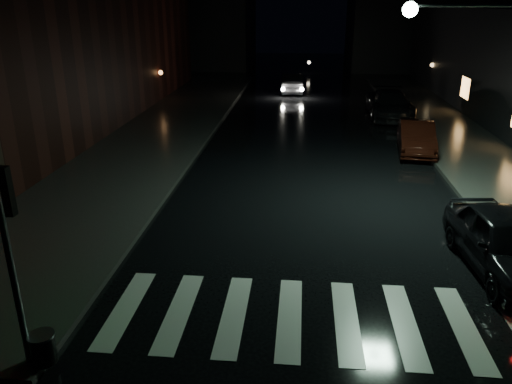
% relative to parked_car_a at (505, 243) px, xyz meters
% --- Properties ---
extents(ground, '(120.00, 120.00, 0.00)m').
position_rel_parked_car_a_xyz_m(ground, '(-7.60, -3.00, -0.77)').
color(ground, black).
rests_on(ground, ground).
extents(sidewalk_left, '(6.00, 44.00, 0.15)m').
position_rel_parked_car_a_xyz_m(sidewalk_left, '(-12.60, 11.00, -0.70)').
color(sidewalk_left, '#282826').
rests_on(sidewalk_left, ground).
extents(sidewalk_right, '(4.00, 44.00, 0.15)m').
position_rel_parked_car_a_xyz_m(sidewalk_right, '(2.40, 11.00, -0.70)').
color(sidewalk_right, '#282826').
rests_on(sidewalk_right, ground).
extents(building_left, '(10.00, 36.00, 7.00)m').
position_rel_parked_car_a_xyz_m(building_left, '(-19.60, 13.00, 2.73)').
color(building_left, black).
rests_on(building_left, ground).
extents(building_far_left, '(14.00, 10.00, 8.00)m').
position_rel_parked_car_a_xyz_m(building_far_left, '(-17.60, 42.00, 3.23)').
color(building_far_left, black).
rests_on(building_far_left, ground).
extents(building_far_right, '(14.00, 10.00, 7.00)m').
position_rel_parked_car_a_xyz_m(building_far_right, '(6.40, 42.00, 2.73)').
color(building_far_right, black).
rests_on(building_far_right, ground).
extents(crosswalk, '(9.00, 3.00, 0.01)m').
position_rel_parked_car_a_xyz_m(crosswalk, '(-4.60, -2.50, -0.77)').
color(crosswalk, beige).
rests_on(crosswalk, ground).
extents(signal_pole_corner, '(0.68, 0.61, 4.20)m').
position_rel_parked_car_a_xyz_m(signal_pole_corner, '(-9.74, -4.46, 0.77)').
color(signal_pole_corner, slate).
rests_on(signal_pole_corner, ground).
extents(parked_car_a, '(2.17, 4.66, 1.54)m').
position_rel_parked_car_a_xyz_m(parked_car_a, '(0.00, 0.00, 0.00)').
color(parked_car_a, black).
rests_on(parked_car_a, ground).
extents(parked_car_b, '(1.95, 4.31, 1.37)m').
position_rel_parked_car_a_xyz_m(parked_car_b, '(0.00, 10.59, -0.09)').
color(parked_car_b, black).
rests_on(parked_car_b, ground).
extents(parked_car_c, '(2.42, 5.32, 1.51)m').
position_rel_parked_car_a_xyz_m(parked_car_c, '(0.00, 17.89, -0.02)').
color(parked_car_c, black).
rests_on(parked_car_c, ground).
extents(parked_car_d, '(2.47, 5.27, 1.46)m').
position_rel_parked_car_a_xyz_m(parked_car_d, '(0.00, 18.14, -0.04)').
color(parked_car_d, black).
rests_on(parked_car_d, ground).
extents(oncoming_car, '(1.61, 4.36, 1.42)m').
position_rel_parked_car_a_xyz_m(oncoming_car, '(-5.87, 25.95, -0.06)').
color(oncoming_car, black).
rests_on(oncoming_car, ground).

